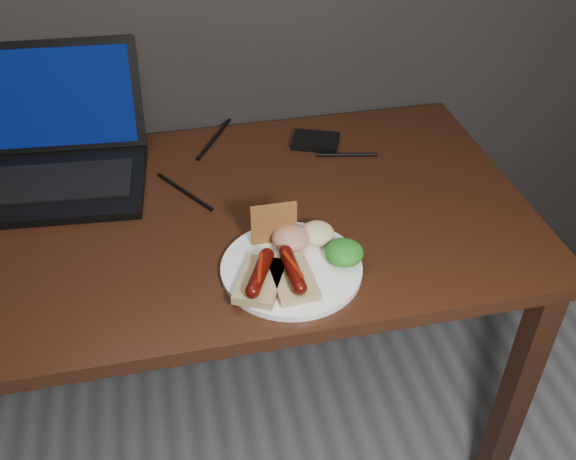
# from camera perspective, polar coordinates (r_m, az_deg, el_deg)

# --- Properties ---
(desk) EXTENTS (1.40, 0.70, 0.75)m
(desk) POSITION_cam_1_polar(r_m,az_deg,el_deg) (1.35, -8.98, -1.92)
(desk) COLOR #33170C
(desk) RESTS_ON ground
(laptop) EXTENTS (0.38, 0.37, 0.25)m
(laptop) POSITION_cam_1_polar(r_m,az_deg,el_deg) (1.46, -19.66, 6.50)
(laptop) COLOR black
(laptop) RESTS_ON desk
(hard_drive) EXTENTS (0.13, 0.11, 0.02)m
(hard_drive) POSITION_cam_1_polar(r_m,az_deg,el_deg) (1.51, 2.45, 7.90)
(hard_drive) COLOR black
(hard_drive) RESTS_ON desk
(desk_cables) EXTENTS (0.96, 0.41, 0.01)m
(desk_cables) POSITION_cam_1_polar(r_m,az_deg,el_deg) (1.42, -10.96, 4.94)
(desk_cables) COLOR black
(desk_cables) RESTS_ON desk
(plate) EXTENTS (0.27, 0.27, 0.01)m
(plate) POSITION_cam_1_polar(r_m,az_deg,el_deg) (1.15, 0.32, -3.40)
(plate) COLOR white
(plate) RESTS_ON desk
(bread_sausage_left) EXTENTS (0.11, 0.13, 0.04)m
(bread_sausage_left) POSITION_cam_1_polar(r_m,az_deg,el_deg) (1.10, -2.48, -4.24)
(bread_sausage_left) COLOR tan
(bread_sausage_left) RESTS_ON plate
(bread_sausage_center) EXTENTS (0.07, 0.12, 0.04)m
(bread_sausage_center) POSITION_cam_1_polar(r_m,az_deg,el_deg) (1.10, 0.41, -3.98)
(bread_sausage_center) COLOR tan
(bread_sausage_center) RESTS_ON plate
(crispbread) EXTENTS (0.09, 0.01, 0.08)m
(crispbread) POSITION_cam_1_polar(r_m,az_deg,el_deg) (1.17, -1.26, 0.59)
(crispbread) COLOR #A7642D
(crispbread) RESTS_ON plate
(salad_greens) EXTENTS (0.07, 0.07, 0.04)m
(salad_greens) POSITION_cam_1_polar(r_m,az_deg,el_deg) (1.15, 5.03, -2.01)
(salad_greens) COLOR #125A12
(salad_greens) RESTS_ON plate
(salsa_mound) EXTENTS (0.07, 0.07, 0.04)m
(salsa_mound) POSITION_cam_1_polar(r_m,az_deg,el_deg) (1.18, 0.31, -0.69)
(salsa_mound) COLOR maroon
(salsa_mound) RESTS_ON plate
(coleslaw_mound) EXTENTS (0.06, 0.06, 0.04)m
(coleslaw_mound) POSITION_cam_1_polar(r_m,az_deg,el_deg) (1.19, 2.61, -0.29)
(coleslaw_mound) COLOR beige
(coleslaw_mound) RESTS_ON plate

